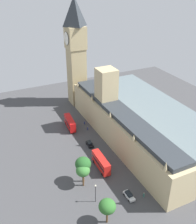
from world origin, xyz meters
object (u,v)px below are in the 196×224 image
object	(u,v)px
plane_tree_near_tower	(83,164)
plane_tree_far_end	(83,171)
double_decker_bus_corner	(70,123)
pedestrian_under_trees	(88,128)
pedestrian_midblock	(84,123)
clock_tower	(76,51)
street_lamp_slot_10	(95,190)
car_black_trailing	(90,144)
car_white_by_river_gate	(129,195)
pedestrian_kerbside	(144,195)
plane_tree_opposite_hall	(107,207)
parliament_building	(119,124)
double_decker_bus_leading	(101,162)

from	to	relation	value
plane_tree_near_tower	plane_tree_far_end	bearing A→B (deg)	64.95
double_decker_bus_corner	pedestrian_under_trees	distance (m)	8.05
pedestrian_midblock	double_decker_bus_corner	bearing A→B (deg)	165.26
clock_tower	street_lamp_slot_10	world-z (taller)	clock_tower
car_black_trailing	car_white_by_river_gate	xyz separation A→B (m)	(0.12, 29.71, -0.00)
pedestrian_kerbside	plane_tree_far_end	bearing A→B (deg)	177.13
plane_tree_near_tower	car_white_by_river_gate	bearing A→B (deg)	127.91
clock_tower	double_decker_bus_corner	world-z (taller)	clock_tower
double_decker_bus_corner	pedestrian_kerbside	size ratio (longest dim) A/B	6.32
pedestrian_kerbside	plane_tree_opposite_hall	xyz separation A→B (m)	(14.37, 3.34, 5.20)
plane_tree_far_end	plane_tree_opposite_hall	distance (m)	15.79
plane_tree_near_tower	street_lamp_slot_10	world-z (taller)	plane_tree_near_tower
pedestrian_under_trees	plane_tree_opposite_hall	distance (m)	48.45
parliament_building	car_white_by_river_gate	distance (m)	31.34
pedestrian_midblock	clock_tower	bearing A→B (deg)	59.15
plane_tree_near_tower	plane_tree_far_end	world-z (taller)	plane_tree_near_tower
double_decker_bus_leading	plane_tree_opposite_hall	distance (m)	22.67
double_decker_bus_corner	street_lamp_slot_10	world-z (taller)	street_lamp_slot_10
parliament_building	car_black_trailing	xyz separation A→B (m)	(12.05, -1.63, -6.76)
clock_tower	double_decker_bus_leading	size ratio (longest dim) A/B	4.95
parliament_building	car_white_by_river_gate	bearing A→B (deg)	66.57
plane_tree_opposite_hall	street_lamp_slot_10	distance (m)	8.08
car_black_trailing	pedestrian_midblock	distance (m)	16.76
pedestrian_kerbside	street_lamp_slot_10	xyz separation A→B (m)	(14.12, -4.61, 3.83)
parliament_building	plane_tree_near_tower	bearing A→B (deg)	35.46
car_black_trailing	pedestrian_kerbside	size ratio (longest dim) A/B	2.65
plane_tree_opposite_hall	plane_tree_near_tower	bearing A→B (deg)	-91.31
double_decker_bus_leading	parliament_building	bearing A→B (deg)	-136.98
clock_tower	pedestrian_under_trees	world-z (taller)	clock_tower
double_decker_bus_leading	street_lamp_slot_10	distance (m)	15.32
double_decker_bus_leading	street_lamp_slot_10	size ratio (longest dim) A/B	1.60
double_decker_bus_corner	plane_tree_opposite_hall	xyz separation A→B (m)	(7.95, 50.63, 3.33)
plane_tree_near_tower	pedestrian_kerbside	bearing A→B (deg)	134.64
parliament_building	pedestrian_kerbside	bearing A→B (deg)	75.09
plane_tree_near_tower	double_decker_bus_corner	bearing A→B (deg)	-102.83
clock_tower	double_decker_bus_corner	bearing A→B (deg)	60.75
double_decker_bus_leading	pedestrian_under_trees	bearing A→B (deg)	-101.51
parliament_building	pedestrian_under_trees	bearing A→B (deg)	-58.07
parliament_building	plane_tree_opposite_hall	world-z (taller)	parliament_building
pedestrian_kerbside	pedestrian_under_trees	distance (m)	42.66
car_black_trailing	pedestrian_kerbside	distance (m)	31.64
car_white_by_river_gate	street_lamp_slot_10	size ratio (longest dim) A/B	0.68
double_decker_bus_leading	pedestrian_kerbside	distance (m)	18.55
pedestrian_midblock	plane_tree_opposite_hall	size ratio (longest dim) A/B	0.20
pedestrian_under_trees	plane_tree_far_end	xyz separation A→B (m)	(14.64, 30.22, 5.41)
double_decker_bus_leading	pedestrian_kerbside	bearing A→B (deg)	110.55
clock_tower	pedestrian_under_trees	xyz separation A→B (m)	(6.31, 27.12, -26.37)
plane_tree_opposite_hall	clock_tower	bearing A→B (deg)	-105.70
plane_tree_opposite_hall	plane_tree_far_end	bearing A→B (deg)	-88.56
double_decker_bus_corner	double_decker_bus_leading	xyz separation A→B (m)	(-0.43, 29.83, 0.00)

